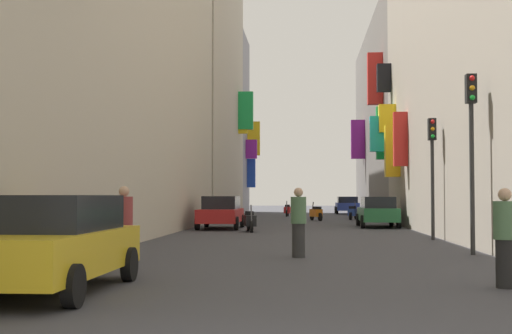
% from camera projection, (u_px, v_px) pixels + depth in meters
% --- Properties ---
extents(ground_plane, '(140.00, 140.00, 0.00)m').
position_uv_depth(ground_plane, '(300.00, 226.00, 34.92)').
color(ground_plane, '#38383D').
extents(building_left_mid_b, '(7.17, 18.69, 20.51)m').
position_uv_depth(building_left_mid_b, '(189.00, 74.00, 49.64)').
color(building_left_mid_b, '#BCB29E').
rests_on(building_left_mid_b, ground).
extents(building_left_mid_c, '(7.13, 6.90, 15.79)m').
position_uv_depth(building_left_mid_c, '(213.00, 125.00, 62.29)').
color(building_left_mid_c, gray).
rests_on(building_left_mid_c, ground).
extents(building_right_mid_a, '(7.33, 6.01, 18.37)m').
position_uv_depth(building_right_mid_a, '(452.00, 50.00, 36.31)').
color(building_right_mid_a, '#9E9384').
rests_on(building_right_mid_a, ground).
extents(building_right_mid_b, '(7.09, 25.40, 14.07)m').
position_uv_depth(building_right_mid_b, '(408.00, 122.00, 51.87)').
color(building_right_mid_b, slate).
rests_on(building_right_mid_b, ground).
extents(parked_car_yellow, '(2.03, 4.47, 1.52)m').
position_uv_depth(parked_car_yellow, '(49.00, 241.00, 10.89)').
color(parked_car_yellow, gold).
rests_on(parked_car_yellow, ground).
extents(parked_car_blue, '(1.97, 4.25, 1.43)m').
position_uv_depth(parked_car_blue, '(347.00, 205.00, 57.50)').
color(parked_car_blue, navy).
rests_on(parked_car_blue, ground).
extents(parked_car_green, '(1.83, 4.35, 1.45)m').
position_uv_depth(parked_car_green, '(378.00, 211.00, 33.32)').
color(parked_car_green, '#236638').
rests_on(parked_car_green, ground).
extents(parked_car_red, '(1.90, 4.36, 1.48)m').
position_uv_depth(parked_car_red, '(221.00, 212.00, 31.79)').
color(parked_car_red, '#B21E1E').
rests_on(parked_car_red, ground).
extents(scooter_orange, '(0.79, 1.68, 1.13)m').
position_uv_depth(scooter_orange, '(316.00, 213.00, 41.88)').
color(scooter_orange, orange).
rests_on(scooter_orange, ground).
extents(scooter_black, '(0.64, 1.95, 1.13)m').
position_uv_depth(scooter_black, '(250.00, 221.00, 29.06)').
color(scooter_black, black).
rests_on(scooter_black, ground).
extents(scooter_blue, '(0.76, 1.78, 1.13)m').
position_uv_depth(scooter_blue, '(353.00, 212.00, 43.64)').
color(scooter_blue, '#2D4CAD').
rests_on(scooter_blue, ground).
extents(scooter_red, '(0.49, 1.91, 1.13)m').
position_uv_depth(scooter_red, '(287.00, 210.00, 50.36)').
color(scooter_red, red).
rests_on(scooter_red, ground).
extents(pedestrian_crossing, '(0.52, 0.52, 1.63)m').
position_uv_depth(pedestrian_crossing, '(505.00, 238.00, 11.35)').
color(pedestrian_crossing, black).
rests_on(pedestrian_crossing, ground).
extents(pedestrian_near_left, '(0.53, 0.53, 1.72)m').
position_uv_depth(pedestrian_near_left, '(124.00, 226.00, 14.90)').
color(pedestrian_near_left, '#252525').
rests_on(pedestrian_near_left, ground).
extents(pedestrian_near_right, '(0.49, 0.49, 1.71)m').
position_uv_depth(pedestrian_near_right, '(299.00, 223.00, 16.97)').
color(pedestrian_near_right, '#2C2C2C').
rests_on(pedestrian_near_right, ground).
extents(traffic_light_near_corner, '(0.26, 0.34, 4.16)m').
position_uv_depth(traffic_light_near_corner, '(432.00, 157.00, 23.72)').
color(traffic_light_near_corner, '#2D2D2D').
rests_on(traffic_light_near_corner, ground).
extents(traffic_light_far_corner, '(0.26, 0.34, 4.64)m').
position_uv_depth(traffic_light_far_corner, '(472.00, 132.00, 17.80)').
color(traffic_light_far_corner, '#2D2D2D').
rests_on(traffic_light_far_corner, ground).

